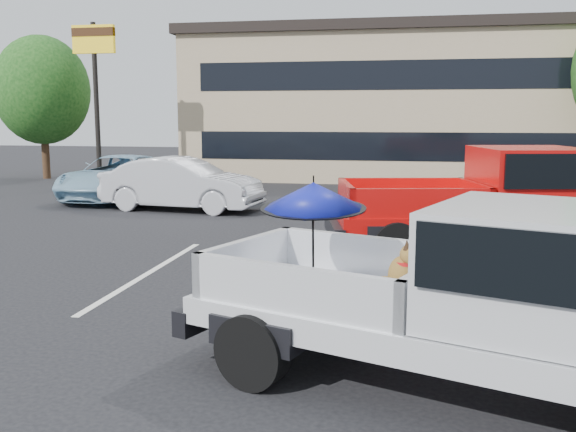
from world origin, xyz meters
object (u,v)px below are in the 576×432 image
Objects in this scene: blue_suv at (119,177)px; tree_left at (42,90)px; silver_pickup at (503,294)px; motel_sign at (95,60)px; red_pickup at (517,197)px; tree_back at (513,78)px; silver_sedan at (182,184)px.

tree_left is at bearing 139.01° from blue_suv.
silver_pickup is 1.18× the size of blue_suv.
motel_sign is at bearing 129.56° from blue_suv.
motel_sign is at bearing 132.83° from red_pickup.
red_pickup is (-2.63, -19.41, -3.27)m from tree_back.
tree_back is at bearing 32.01° from motel_sign.
motel_sign is 1.32× the size of silver_sedan.
blue_suv is (-13.87, -12.82, -3.71)m from tree_back.
motel_sign is 1.00× the size of silver_pickup.
silver_pickup is (12.23, -16.11, -3.60)m from motel_sign.
tree_back reaches higher than silver_pickup.
motel_sign is 20.54m from silver_pickup.
tree_back is (16.00, 10.00, -0.24)m from motel_sign.
silver_sedan is (4.98, -4.82, -3.90)m from motel_sign.
silver_pickup is (-3.77, -26.11, -3.36)m from tree_back.
blue_suv is at bearing -137.26° from tree_back.
motel_sign reaches higher than red_pickup.
tree_left is at bearing -160.71° from tree_back.
tree_back is at bearing 45.29° from blue_suv.
tree_left is at bearing 150.58° from silver_pickup.
tree_left reaches higher than silver_pickup.
motel_sign reaches higher than blue_suv.
tree_back is 1.07× the size of red_pickup.
silver_sedan is at bearing 142.91° from silver_pickup.
silver_sedan is at bearing -44.02° from motel_sign.
tree_back reaches higher than motel_sign.
tree_back is 26.60m from silver_pickup.
red_pickup is 1.45× the size of silver_sedan.
tree_left is 1.32× the size of silver_sedan.
silver_sedan is 3.49m from blue_suv.
motel_sign is 7.95m from silver_sedan.
silver_sedan is at bearing -41.02° from tree_left.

